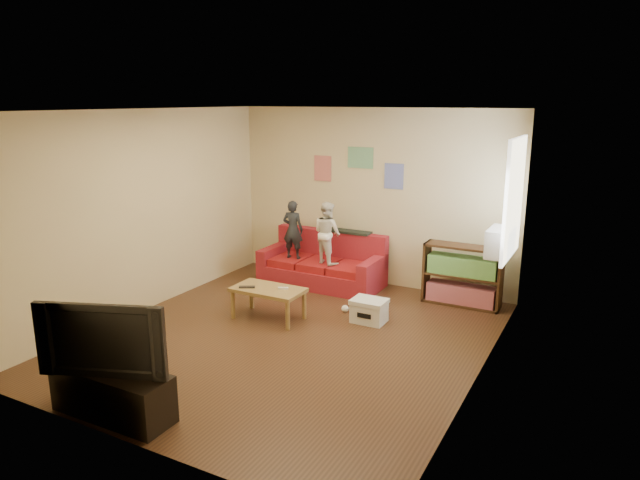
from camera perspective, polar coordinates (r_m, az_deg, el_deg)
The scene contains 17 objects.
room_shell at distance 6.61m, azimuth -3.26°, elevation 1.05°, with size 4.52×5.02×2.72m.
sofa at distance 8.91m, azimuth 0.36°, elevation -2.64°, with size 1.88×0.87×0.83m.
child_a at distance 8.84m, azimuth -2.73°, elevation 1.05°, with size 0.33×0.22×0.91m, color #21252A.
child_b at distance 8.55m, azimuth 0.73°, elevation 0.73°, with size 0.46×0.36×0.94m, color white.
coffee_table at distance 7.51m, azimuth -5.20°, elevation -5.24°, with size 0.94×0.51×0.42m.
remote at distance 7.53m, azimuth -7.31°, elevation -4.68°, with size 0.21×0.05×0.02m, color black.
game_controller at distance 7.42m, azimuth -3.70°, elevation -4.84°, with size 0.13×0.04×0.03m, color silver.
bookshelf at distance 8.22m, azimuth 14.03°, elevation -3.76°, with size 1.07×0.32×0.86m.
window at distance 7.33m, azimuth 18.81°, elevation 3.92°, with size 0.04×1.08×1.48m, color white.
ac_unit at distance 7.46m, azimuth 17.57°, elevation -0.22°, with size 0.28×0.55×0.35m, color #B7B2A3.
artwork_left at distance 9.09m, azimuth 0.27°, elevation 7.17°, with size 0.30×0.01×0.40m, color #D87266.
artwork_center at distance 8.78m, azimuth 4.06°, elevation 8.21°, with size 0.42×0.01×0.32m, color #72B27F.
artwork_right at distance 8.60m, azimuth 7.40°, elevation 6.34°, with size 0.30×0.01×0.38m, color #727FCC.
file_box at distance 7.47m, azimuth 4.93°, elevation -7.04°, with size 0.44×0.34×0.31m.
tv_stand at distance 5.68m, azimuth -20.03°, elevation -14.20°, with size 1.19×0.40×0.45m, color black.
television at distance 5.45m, azimuth -20.52°, elevation -8.96°, with size 1.17×0.15×0.68m, color black.
tissue at distance 7.81m, azimuth 2.52°, elevation -6.87°, with size 0.10×0.10×0.10m, color white.
Camera 1 is at (3.35, -5.50, 2.82)m, focal length 32.00 mm.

